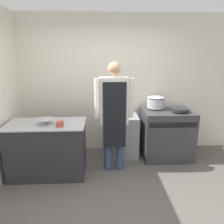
{
  "coord_description": "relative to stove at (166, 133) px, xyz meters",
  "views": [
    {
      "loc": [
        -0.09,
        -2.56,
        1.99
      ],
      "look_at": [
        0.08,
        0.96,
        1.01
      ],
      "focal_mm": 35.0,
      "sensor_mm": 36.0,
      "label": 1
    }
  ],
  "objects": [
    {
      "name": "stock_pot",
      "position": [
        -0.21,
        0.13,
        0.6
      ],
      "size": [
        0.34,
        0.34,
        0.23
      ],
      "color": "#B2B5BC",
      "rests_on": "stove"
    },
    {
      "name": "plastic_tub",
      "position": [
        -1.88,
        -0.7,
        0.46
      ],
      "size": [
        0.1,
        0.1,
        0.08
      ],
      "color": "#B24C3F",
      "rests_on": "prep_counter"
    },
    {
      "name": "wall_back",
      "position": [
        -1.16,
        0.45,
        0.88
      ],
      "size": [
        8.0,
        0.05,
        2.7
      ],
      "color": "silver",
      "rests_on": "ground_plane"
    },
    {
      "name": "ground_plane",
      "position": [
        -1.16,
        -1.33,
        -0.47
      ],
      "size": [
        14.0,
        14.0,
        0.0
      ],
      "primitive_type": "plane",
      "color": "#5B5651"
    },
    {
      "name": "mixing_bowl",
      "position": [
        -2.12,
        -0.57,
        0.46
      ],
      "size": [
        0.27,
        0.27,
        0.09
      ],
      "color": "#B2B5BC",
      "rests_on": "prep_counter"
    },
    {
      "name": "wall_left",
      "position": [
        -2.84,
        -0.33,
        0.88
      ],
      "size": [
        0.05,
        8.0,
        2.7
      ],
      "color": "silver",
      "rests_on": "ground_plane"
    },
    {
      "name": "prep_counter",
      "position": [
        -2.14,
        -0.54,
        -0.02
      ],
      "size": [
        1.25,
        0.68,
        0.89
      ],
      "color": "#2D2D33",
      "rests_on": "ground_plane"
    },
    {
      "name": "fridge_unit",
      "position": [
        -0.84,
        0.1,
        -0.06
      ],
      "size": [
        0.57,
        0.59,
        0.81
      ],
      "color": "#93999E",
      "rests_on": "ground_plane"
    },
    {
      "name": "person_cook",
      "position": [
        -1.04,
        -0.45,
        0.59
      ],
      "size": [
        0.64,
        0.24,
        1.85
      ],
      "color": "#38476B",
      "rests_on": "ground_plane"
    },
    {
      "name": "stove",
      "position": [
        0.0,
        0.0,
        0.0
      ],
      "size": [
        0.91,
        0.74,
        0.95
      ],
      "color": "#38383D",
      "rests_on": "ground_plane"
    },
    {
      "name": "saute_pan",
      "position": [
        0.18,
        -0.13,
        0.51
      ],
      "size": [
        0.3,
        0.3,
        0.05
      ],
      "color": "#262628",
      "rests_on": "stove"
    }
  ]
}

